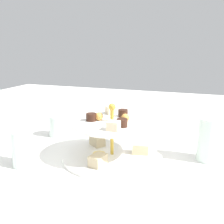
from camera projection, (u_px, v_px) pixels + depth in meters
ground_plane at (112, 157)px, 0.79m from camera, size 2.40×2.40×0.00m
tiered_serving_stand at (112, 141)px, 0.78m from camera, size 0.30×0.30×0.17m
water_glass_tall_right at (209, 140)px, 0.76m from camera, size 0.07×0.07×0.13m
water_glass_short_left at (58, 126)px, 0.98m from camera, size 0.06×0.06×0.08m
teacup_with_saucer at (94, 122)px, 1.07m from camera, size 0.09×0.09×0.05m
butter_knife_right at (154, 128)px, 1.07m from camera, size 0.03×0.17×0.00m
water_glass_mid_back at (23, 148)px, 0.73m from camera, size 0.06×0.06×0.10m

